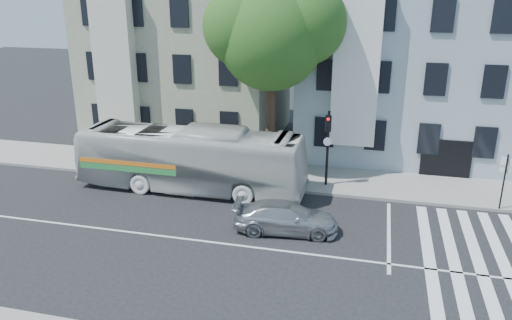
% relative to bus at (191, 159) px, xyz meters
% --- Properties ---
extents(ground, '(120.00, 120.00, 0.00)m').
position_rel_bus_xyz_m(ground, '(3.40, -5.20, -1.64)').
color(ground, black).
rests_on(ground, ground).
extents(sidewalk_far, '(80.00, 4.00, 0.15)m').
position_rel_bus_xyz_m(sidewalk_far, '(3.40, 2.80, -1.56)').
color(sidewalk_far, gray).
rests_on(sidewalk_far, ground).
extents(building_left, '(12.00, 10.00, 11.00)m').
position_rel_bus_xyz_m(building_left, '(-3.60, 9.80, 3.86)').
color(building_left, gray).
rests_on(building_left, ground).
extents(building_right, '(12.00, 10.00, 11.00)m').
position_rel_bus_xyz_m(building_right, '(10.40, 9.80, 3.86)').
color(building_right, '#96A5B2').
rests_on(building_right, ground).
extents(street_tree, '(7.30, 5.90, 11.10)m').
position_rel_bus_xyz_m(street_tree, '(3.46, 3.54, 6.19)').
color(street_tree, '#2D2116').
rests_on(street_tree, ground).
extents(bus, '(2.82, 11.79, 3.28)m').
position_rel_bus_xyz_m(bus, '(0.00, 0.00, 0.00)').
color(bus, silver).
rests_on(bus, ground).
extents(sedan, '(2.28, 4.60, 1.28)m').
position_rel_bus_xyz_m(sedan, '(5.60, -3.47, -1.00)').
color(sedan, '#B8BABF').
rests_on(sedan, ground).
extents(hedge, '(8.52, 1.09, 0.70)m').
position_rel_bus_xyz_m(hedge, '(-0.95, 1.60, -1.14)').
color(hedge, '#326621').
rests_on(hedge, sidewalk_far).
extents(traffic_signal, '(0.42, 0.53, 4.09)m').
position_rel_bus_xyz_m(traffic_signal, '(6.70, 1.85, 1.00)').
color(traffic_signal, black).
rests_on(traffic_signal, ground).
extents(far_sign_pole, '(0.46, 0.24, 2.65)m').
position_rel_bus_xyz_m(far_sign_pole, '(14.87, 0.94, 0.18)').
color(far_sign_pole, black).
rests_on(far_sign_pole, sidewalk_far).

